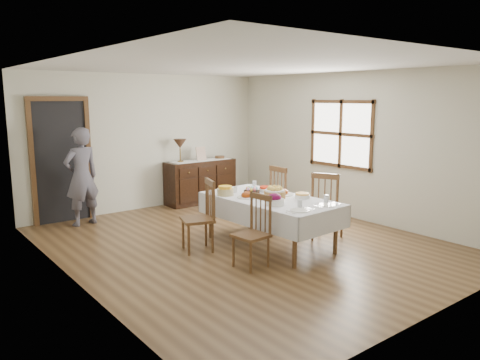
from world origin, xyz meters
TOP-DOWN VIEW (x-y plane):
  - ground at (0.00, 0.00)m, footprint 6.00×6.00m
  - room_shell at (-0.15, 0.42)m, footprint 5.02×6.02m
  - dining_table at (0.24, -0.30)m, footprint 1.16×2.13m
  - chair_left_near at (-0.50, -0.82)m, footprint 0.42×0.42m
  - chair_left_far at (-0.68, 0.13)m, footprint 0.53×0.53m
  - chair_right_near at (1.10, -0.64)m, footprint 0.58×0.58m
  - chair_right_far at (1.07, 0.27)m, footprint 0.45×0.45m
  - sideboard at (1.01, 2.72)m, footprint 1.47×0.54m
  - person at (-1.51, 2.52)m, footprint 0.61×0.45m
  - bread_basket at (0.29, -0.34)m, footprint 0.32×0.32m
  - egg_basket at (0.23, 0.10)m, footprint 0.25×0.25m
  - ham_platter_a at (-0.01, -0.08)m, footprint 0.30×0.30m
  - ham_platter_b at (0.54, -0.24)m, footprint 0.33×0.33m
  - beet_bowl at (-0.01, -0.67)m, footprint 0.27×0.27m
  - carrot_bowl at (0.49, 0.08)m, footprint 0.20×0.20m
  - pineapple_bowl at (-0.16, 0.26)m, footprint 0.25×0.25m
  - casserole_dish at (0.60, -0.60)m, footprint 0.21×0.21m
  - butter_dish at (0.17, -0.43)m, footprint 0.14×0.10m
  - setting_left at (0.07, -1.07)m, footprint 0.43×0.31m
  - setting_right at (0.58, -1.08)m, footprint 0.43×0.31m
  - glass_far_a at (0.08, 0.32)m, footprint 0.06×0.06m
  - glass_far_b at (0.58, 0.46)m, footprint 0.07×0.07m
  - runner at (1.01, 2.70)m, footprint 1.30×0.35m
  - table_lamp at (0.55, 2.74)m, footprint 0.26×0.26m
  - picture_frame at (1.02, 2.69)m, footprint 0.22×0.08m
  - deco_bowl at (1.49, 2.70)m, footprint 0.20×0.20m

SIDE VIEW (x-z plane):
  - ground at x=0.00m, z-range 0.00..0.00m
  - sideboard at x=1.01m, z-range 0.00..0.88m
  - chair_left_near at x=-0.50m, z-range 0.01..0.94m
  - chair_left_far at x=-0.68m, z-range 0.01..1.02m
  - chair_right_far at x=1.07m, z-range 0.01..1.05m
  - chair_right_near at x=1.10m, z-range 0.01..1.06m
  - dining_table at x=0.24m, z-range 0.27..0.98m
  - setting_left at x=0.07m, z-range 0.69..0.79m
  - setting_right at x=0.58m, z-range 0.69..0.79m
  - ham_platter_b at x=0.54m, z-range 0.69..0.80m
  - ham_platter_a at x=-0.01m, z-range 0.69..0.80m
  - butter_dish at x=0.17m, z-range 0.71..0.78m
  - casserole_dish at x=0.60m, z-range 0.71..0.79m
  - egg_basket at x=0.23m, z-range 0.70..0.81m
  - carrot_bowl at x=0.49m, z-range 0.71..0.80m
  - glass_far_a at x=0.08m, z-range 0.71..0.81m
  - glass_far_b at x=0.58m, z-range 0.71..0.82m
  - pineapple_bowl at x=-0.16m, z-range 0.71..0.85m
  - beet_bowl at x=-0.01m, z-range 0.70..0.86m
  - bread_basket at x=0.29m, z-range 0.70..0.88m
  - runner at x=1.01m, z-range 0.88..0.89m
  - person at x=-1.51m, z-range 0.00..1.78m
  - deco_bowl at x=1.49m, z-range 0.88..0.94m
  - picture_frame at x=1.02m, z-range 0.88..1.16m
  - table_lamp at x=0.55m, z-range 1.01..1.47m
  - room_shell at x=-0.15m, z-range 0.32..2.97m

